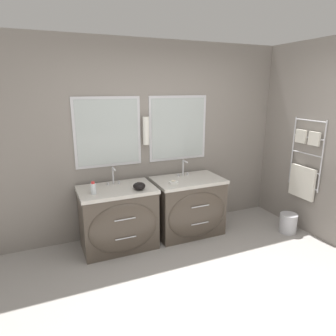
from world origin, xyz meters
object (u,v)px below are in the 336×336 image
Objects in this scene: vanity_left at (119,218)px; vanity_right at (189,206)px; toiletry_bottle at (93,188)px; waste_bin at (288,223)px; amenity_bowl at (139,186)px.

vanity_right is (0.99, 0.00, 0.00)m from vanity_left.
waste_bin is at bearing -10.43° from toiletry_bottle.
vanity_left is 6.13× the size of amenity_bowl.
amenity_bowl is 0.56× the size of waste_bin.
toiletry_bottle reaches higher than waste_bin.
toiletry_bottle reaches higher than vanity_right.
vanity_left is 0.99m from vanity_right.
amenity_bowl reaches higher than vanity_left.
vanity_right is 1.44m from waste_bin.
amenity_bowl is at bearing -170.29° from vanity_right.
vanity_right is at bearing 2.73° from toiletry_bottle.
vanity_left is 0.55m from toiletry_bottle.
vanity_left reaches higher than waste_bin.
vanity_right is 6.25× the size of toiletry_bottle.
vanity_left is at bearing 11.71° from toiletry_bottle.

